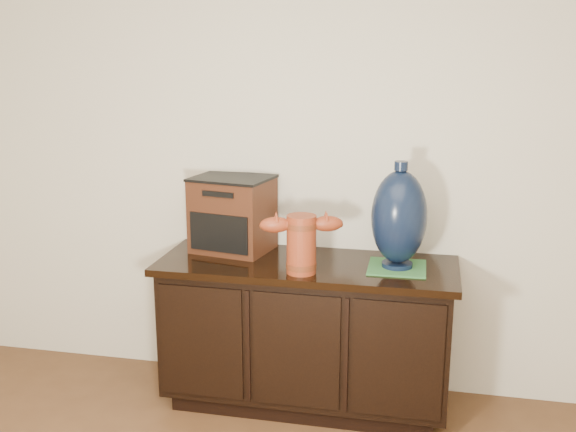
% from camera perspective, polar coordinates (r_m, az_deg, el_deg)
% --- Properties ---
extents(room, '(5.00, 5.00, 5.00)m').
position_cam_1_polar(room, '(1.14, -19.70, -11.19)').
color(room, '#52331C').
rests_on(room, ground).
extents(sideboard, '(1.46, 0.56, 0.75)m').
position_cam_1_polar(sideboard, '(3.43, 1.56, -9.81)').
color(sideboard, black).
rests_on(sideboard, ground).
extents(terracotta_vessel, '(0.39, 0.18, 0.28)m').
position_cam_1_polar(terracotta_vessel, '(3.11, 1.14, -2.10)').
color(terracotta_vessel, '#94391A').
rests_on(terracotta_vessel, sideboard).
extents(tv_radio, '(0.43, 0.38, 0.39)m').
position_cam_1_polar(tv_radio, '(3.46, -4.71, 0.17)').
color(tv_radio, '#401E10').
rests_on(tv_radio, sideboard).
extents(green_mat, '(0.28, 0.28, 0.01)m').
position_cam_1_polar(green_mat, '(3.26, 9.21, -4.32)').
color(green_mat, '#326F36').
rests_on(green_mat, sideboard).
extents(lamp_base, '(0.27, 0.27, 0.51)m').
position_cam_1_polar(lamp_base, '(3.19, 9.38, -0.13)').
color(lamp_base, black).
rests_on(lamp_base, green_mat).
extents(spray_can, '(0.07, 0.07, 0.19)m').
position_cam_1_polar(spray_can, '(3.41, -2.84, -1.69)').
color(spray_can, '#510D19').
rests_on(spray_can, sideboard).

